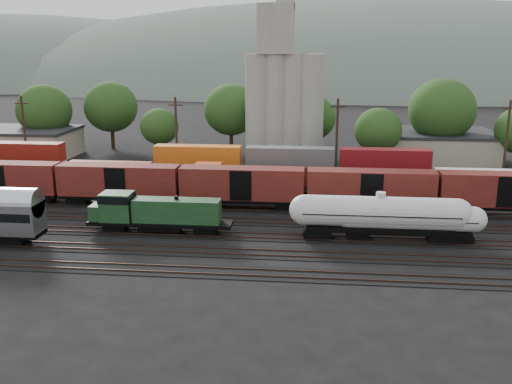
# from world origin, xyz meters

# --- Properties ---
(ground) EXTENTS (600.00, 600.00, 0.00)m
(ground) POSITION_xyz_m (0.00, 0.00, 0.00)
(ground) COLOR black
(tracks) EXTENTS (180.00, 33.20, 0.20)m
(tracks) POSITION_xyz_m (0.00, 0.00, 0.05)
(tracks) COLOR black
(tracks) RESTS_ON ground
(green_locomotive) EXTENTS (15.41, 2.72, 4.08)m
(green_locomotive) POSITION_xyz_m (-8.31, -5.00, 2.35)
(green_locomotive) COLOR black
(green_locomotive) RESTS_ON ground
(tank_car_a) EXTENTS (18.49, 3.31, 4.85)m
(tank_car_a) POSITION_xyz_m (15.52, -5.00, 2.86)
(tank_car_a) COLOR silver
(tank_car_a) RESTS_ON ground
(tank_car_b) EXTENTS (15.20, 2.72, 3.98)m
(tank_car_b) POSITION_xyz_m (18.56, -5.00, 2.39)
(tank_car_b) COLOR silver
(tank_car_b) RESTS_ON ground
(orange_locomotive) EXTENTS (17.00, 2.83, 4.25)m
(orange_locomotive) POSITION_xyz_m (-0.75, 10.00, 2.43)
(orange_locomotive) COLOR black
(orange_locomotive) RESTS_ON ground
(boxcar_string) EXTENTS (169.00, 2.90, 4.20)m
(boxcar_string) POSITION_xyz_m (0.09, 5.00, 3.12)
(boxcar_string) COLOR black
(boxcar_string) RESTS_ON ground
(container_wall) EXTENTS (160.00, 2.60, 5.80)m
(container_wall) POSITION_xyz_m (-8.59, 15.00, 2.70)
(container_wall) COLOR black
(container_wall) RESTS_ON ground
(grain_silo) EXTENTS (13.40, 5.00, 29.00)m
(grain_silo) POSITION_xyz_m (3.28, 36.00, 11.26)
(grain_silo) COLOR #99978D
(grain_silo) RESTS_ON ground
(industrial_sheds) EXTENTS (119.38, 17.26, 5.10)m
(industrial_sheds) POSITION_xyz_m (6.63, 35.25, 2.56)
(industrial_sheds) COLOR #9E937F
(industrial_sheds) RESTS_ON ground
(tree_band) EXTENTS (167.40, 21.61, 14.51)m
(tree_band) POSITION_xyz_m (-13.12, 36.86, 7.75)
(tree_band) COLOR black
(tree_band) RESTS_ON ground
(utility_poles) EXTENTS (122.20, 0.36, 12.00)m
(utility_poles) POSITION_xyz_m (0.00, 22.00, 6.21)
(utility_poles) COLOR black
(utility_poles) RESTS_ON ground
(distant_hills) EXTENTS (860.00, 286.00, 130.00)m
(distant_hills) POSITION_xyz_m (23.92, 260.00, -20.56)
(distant_hills) COLOR #59665B
(distant_hills) RESTS_ON ground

